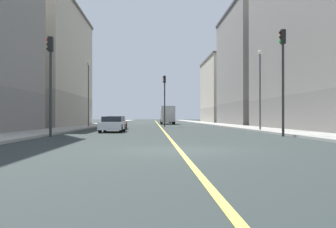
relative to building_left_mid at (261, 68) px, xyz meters
The scene contains 16 objects.
ground_plane 49.57m from the building_left_mid, 109.59° to the right, with size 400.00×400.00×0.00m, color #2A3230.
sidewalk_left 11.87m from the building_left_mid, 156.25° to the left, with size 3.33×168.00×0.15m, color #9E9B93.
sidewalk_right 27.35m from the building_left_mid, behind, with size 3.33×168.00×0.15m, color #9E9B93.
lane_center_stripe 18.96m from the building_left_mid, 169.26° to the left, with size 0.16×154.00×0.01m, color #E5D14C.
building_left_mid is the anchor object (origin of this frame).
building_left_far 23.88m from the building_left_mid, 90.00° to the left, with size 11.06×21.17×14.10m.
building_right_midblock 33.77m from the building_left_mid, 165.46° to the right, with size 11.06×24.08×16.08m.
traffic_light_left_near 37.72m from the building_left_mid, 104.12° to the right, with size 0.40×0.32×6.72m.
traffic_light_right_near 43.58m from the building_left_mid, 123.03° to the right, with size 0.40×0.32×6.14m.
traffic_light_median_far 20.43m from the building_left_mid, 142.86° to the right, with size 0.40×0.32×6.45m.
street_lamp_left_near 29.27m from the building_left_mid, 106.31° to the right, with size 0.36×0.36×6.79m.
street_lamp_right_near 29.96m from the building_left_mid, 146.07° to the right, with size 0.36×0.36×7.28m.
car_orange 23.29m from the building_left_mid, 132.48° to the left, with size 1.92×4.56×1.29m.
car_maroon 31.17m from the building_left_mid, 134.26° to the right, with size 1.93×4.37×1.29m.
car_white 36.41m from the building_left_mid, 125.50° to the right, with size 1.90×4.32×1.26m.
box_truck 17.21m from the building_left_mid, 162.46° to the left, with size 2.37×7.64×3.03m.
Camera 1 is at (-0.98, -13.87, 1.21)m, focal length 40.55 mm.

